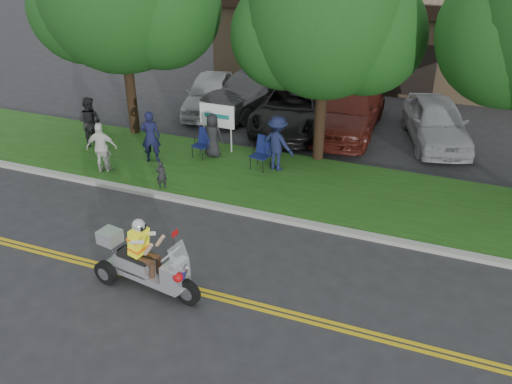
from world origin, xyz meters
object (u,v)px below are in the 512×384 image
(spectator_adult_right, at_px, (102,148))
(parked_car_left, at_px, (256,93))
(trike_scooter, at_px, (144,264))
(parked_car_mid, at_px, (293,107))
(parked_car_right, at_px, (348,110))
(parked_car_far_right, at_px, (437,122))
(parked_car_far_left, at_px, (210,93))
(lawn_chair_a, at_px, (203,141))
(spectator_adult_mid, at_px, (90,122))
(lawn_chair_b, at_px, (262,151))
(spectator_adult_left, at_px, (151,137))

(spectator_adult_right, height_order, parked_car_left, spectator_adult_right)
(trike_scooter, height_order, parked_car_left, trike_scooter)
(trike_scooter, relative_size, parked_car_mid, 0.48)
(trike_scooter, distance_m, spectator_adult_right, 6.23)
(parked_car_right, xyz_separation_m, parked_car_far_right, (3.20, -0.05, -0.01))
(parked_car_far_left, bearing_deg, spectator_adult_right, -109.68)
(parked_car_far_left, bearing_deg, trike_scooter, -86.25)
(parked_car_mid, relative_size, parked_car_far_right, 1.21)
(parked_car_far_left, distance_m, parked_car_mid, 3.77)
(parked_car_far_left, bearing_deg, lawn_chair_a, -81.83)
(lawn_chair_a, height_order, parked_car_mid, parked_car_mid)
(spectator_adult_mid, relative_size, parked_car_right, 0.32)
(spectator_adult_right, relative_size, parked_car_far_left, 0.37)
(parked_car_left, height_order, parked_car_mid, parked_car_left)
(trike_scooter, height_order, parked_car_right, trike_scooter)
(spectator_adult_right, xyz_separation_m, parked_car_mid, (4.33, 6.13, -0.13))
(lawn_chair_b, distance_m, spectator_adult_left, 3.68)
(trike_scooter, distance_m, parked_car_far_right, 12.23)
(lawn_chair_b, bearing_deg, parked_car_mid, 105.55)
(lawn_chair_b, height_order, parked_car_mid, parked_car_mid)
(trike_scooter, bearing_deg, spectator_adult_left, 128.89)
(trike_scooter, xyz_separation_m, parked_car_left, (-1.87, 11.67, 0.21))
(trike_scooter, height_order, parked_car_mid, trike_scooter)
(parked_car_far_left, bearing_deg, parked_car_far_right, -15.29)
(parked_car_mid, bearing_deg, parked_car_left, 145.21)
(spectator_adult_left, xyz_separation_m, spectator_adult_mid, (-2.64, 0.37, 0.02))
(trike_scooter, relative_size, spectator_adult_right, 1.66)
(lawn_chair_a, xyz_separation_m, lawn_chair_b, (2.17, -0.12, 0.05))
(spectator_adult_left, height_order, parked_car_right, spectator_adult_left)
(trike_scooter, bearing_deg, spectator_adult_right, 142.85)
(lawn_chair_a, height_order, spectator_adult_left, spectator_adult_left)
(lawn_chair_a, relative_size, spectator_adult_left, 0.56)
(lawn_chair_b, distance_m, parked_car_far_right, 6.66)
(lawn_chair_a, bearing_deg, spectator_adult_left, -131.70)
(lawn_chair_b, xyz_separation_m, parked_car_left, (-2.20, 5.07, 0.13))
(trike_scooter, distance_m, parked_car_mid, 10.66)
(lawn_chair_b, distance_m, spectator_adult_right, 5.06)
(parked_car_far_right, bearing_deg, lawn_chair_b, -155.08)
(trike_scooter, xyz_separation_m, parked_car_far_right, (5.30, 11.02, 0.18))
(lawn_chair_a, xyz_separation_m, parked_car_far_right, (7.15, 4.30, 0.15))
(parked_car_left, bearing_deg, lawn_chair_a, -68.90)
(parked_car_mid, distance_m, parked_car_far_right, 5.27)
(lawn_chair_a, distance_m, lawn_chair_b, 2.17)
(spectator_adult_right, bearing_deg, parked_car_far_right, -167.64)
(spectator_adult_right, bearing_deg, parked_car_far_left, -116.84)
(lawn_chair_b, height_order, spectator_adult_mid, spectator_adult_mid)
(parked_car_mid, bearing_deg, lawn_chair_a, -122.68)
(parked_car_far_left, height_order, parked_car_right, parked_car_right)
(parked_car_mid, distance_m, parked_car_right, 2.10)
(trike_scooter, distance_m, spectator_adult_left, 6.61)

